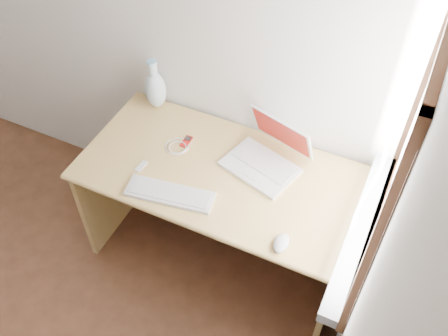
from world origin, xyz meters
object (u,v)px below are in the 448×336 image
at_px(vase, 155,88).
at_px(external_keyboard, 170,194).
at_px(desk, 227,187).
at_px(laptop, 264,154).

bearing_deg(vase, external_keyboard, -54.52).
bearing_deg(external_keyboard, vase, 116.30).
height_order(desk, laptop, laptop).
distance_m(desk, laptop, 0.32).
relative_size(laptop, external_keyboard, 0.93).
bearing_deg(vase, laptop, -11.85).
bearing_deg(laptop, vase, -175.60).
distance_m(desk, external_keyboard, 0.42).
xyz_separation_m(external_keyboard, vase, (-0.38, 0.54, 0.11)).
distance_m(desk, vase, 0.67).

